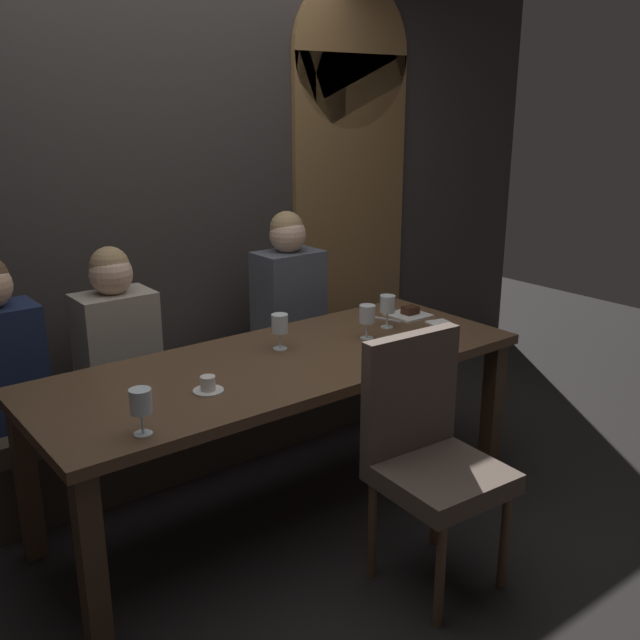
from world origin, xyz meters
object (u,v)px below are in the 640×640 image
(diner_far_end, at_px, (288,288))
(fork_on_table, at_px, (386,319))
(wine_glass_end_left, at_px, (367,315))
(wine_glass_far_left, at_px, (280,325))
(espresso_cup, at_px, (208,386))
(wine_glass_near_left, at_px, (141,404))
(dessert_plate, at_px, (409,313))
(banquette_bench, at_px, (208,414))
(wine_glass_near_right, at_px, (387,305))
(dining_table, at_px, (283,378))
(chair_near_side, at_px, (428,445))
(diner_bearded, at_px, (116,328))

(diner_far_end, distance_m, fork_on_table, 0.60)
(wine_glass_end_left, bearing_deg, wine_glass_far_left, 162.51)
(diner_far_end, bearing_deg, espresso_cup, -139.62)
(wine_glass_near_left, bearing_deg, fork_on_table, 16.77)
(diner_far_end, xyz_separation_m, fork_on_table, (0.22, -0.55, -0.09))
(fork_on_table, bearing_deg, dessert_plate, -27.23)
(banquette_bench, xyz_separation_m, espresso_cup, (-0.44, -0.82, 0.54))
(wine_glass_near_right, bearing_deg, diner_far_end, 101.99)
(dining_table, bearing_deg, fork_on_table, 11.62)
(dessert_plate, bearing_deg, wine_glass_near_left, -165.30)
(chair_near_side, relative_size, diner_bearded, 1.34)
(diner_bearded, bearing_deg, diner_far_end, -0.47)
(dining_table, height_order, diner_far_end, diner_far_end)
(wine_glass_near_left, distance_m, wine_glass_far_left, 0.97)
(banquette_bench, relative_size, dessert_plate, 13.16)
(dessert_plate, bearing_deg, diner_bearded, 156.83)
(diner_bearded, bearing_deg, espresso_cup, -88.65)
(wine_glass_end_left, xyz_separation_m, fork_on_table, (0.28, 0.17, -0.11))
(diner_bearded, distance_m, wine_glass_near_left, 1.09)
(banquette_bench, xyz_separation_m, diner_bearded, (-0.46, 0.02, 0.57))
(diner_far_end, xyz_separation_m, wine_glass_end_left, (-0.06, -0.72, 0.03))
(wine_glass_near_left, xyz_separation_m, fork_on_table, (1.56, 0.47, -0.11))
(wine_glass_far_left, height_order, espresso_cup, wine_glass_far_left)
(dining_table, height_order, wine_glass_end_left, wine_glass_end_left)
(dining_table, bearing_deg, dessert_plate, 8.41)
(diner_far_end, bearing_deg, wine_glass_far_left, -128.50)
(chair_near_side, bearing_deg, diner_bearded, 113.60)
(diner_far_end, bearing_deg, dining_table, -127.27)
(banquette_bench, xyz_separation_m, diner_far_end, (0.54, 0.01, 0.60))
(diner_far_end, distance_m, wine_glass_near_left, 1.69)
(dessert_plate, bearing_deg, fork_on_table, 170.90)
(espresso_cup, bearing_deg, wine_glass_far_left, 25.43)
(wine_glass_end_left, xyz_separation_m, wine_glass_near_right, (0.20, 0.07, 0.00))
(wine_glass_near_left, distance_m, fork_on_table, 1.64)
(banquette_bench, relative_size, wine_glass_end_left, 15.24)
(wine_glass_far_left, xyz_separation_m, dessert_plate, (0.84, 0.01, -0.10))
(wine_glass_near_right, relative_size, fork_on_table, 0.96)
(banquette_bench, bearing_deg, espresso_cup, -118.08)
(diner_bearded, relative_size, wine_glass_end_left, 4.47)
(dining_table, xyz_separation_m, wine_glass_near_left, (-0.80, -0.31, 0.20))
(dessert_plate, height_order, fork_on_table, dessert_plate)
(banquette_bench, bearing_deg, wine_glass_near_right, -43.30)
(diner_far_end, bearing_deg, chair_near_side, -104.52)
(diner_bearded, height_order, wine_glass_near_left, diner_bearded)
(chair_near_side, distance_m, wine_glass_near_left, 1.09)
(wine_glass_near_right, relative_size, espresso_cup, 1.37)
(dessert_plate, bearing_deg, wine_glass_far_left, -179.01)
(espresso_cup, bearing_deg, diner_far_end, 40.38)
(dining_table, bearing_deg, wine_glass_near_right, 5.09)
(chair_near_side, relative_size, fork_on_table, 5.76)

